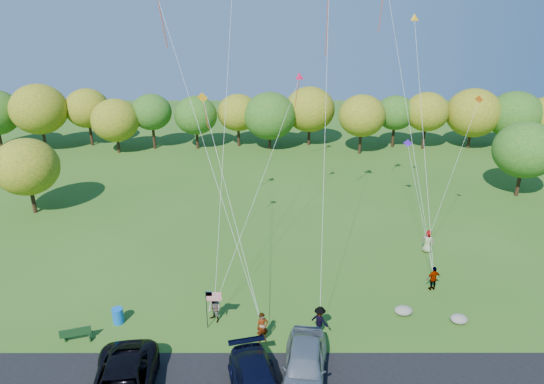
{
  "coord_description": "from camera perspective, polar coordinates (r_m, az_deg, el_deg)",
  "views": [
    {
      "loc": [
        -0.33,
        -22.51,
        18.32
      ],
      "look_at": [
        -0.31,
        6.0,
        6.84
      ],
      "focal_mm": 32.0,
      "sensor_mm": 36.0,
      "label": 1
    }
  ],
  "objects": [
    {
      "name": "boulder_near",
      "position": [
        31.97,
        15.2,
        -13.31
      ],
      "size": [
        1.11,
        0.87,
        0.55
      ],
      "primitive_type": "ellipsoid",
      "color": "gray",
      "rests_on": "ground"
    },
    {
      "name": "flyer_b",
      "position": [
        30.21,
        -6.79,
        -13.47
      ],
      "size": [
        1.1,
        1.09,
        1.79
      ],
      "primitive_type": "imported",
      "rotation": [
        0.0,
        0.0,
        -0.76
      ],
      "color": "#4C4C59",
      "rests_on": "ground"
    },
    {
      "name": "flyer_c",
      "position": [
        29.2,
        5.64,
        -14.82
      ],
      "size": [
        1.33,
        1.24,
        1.8
      ],
      "primitive_type": "imported",
      "rotation": [
        0.0,
        0.0,
        2.47
      ],
      "color": "#4C4C59",
      "rests_on": "ground"
    },
    {
      "name": "park_bench",
      "position": [
        30.84,
        -22.04,
        -15.22
      ],
      "size": [
        1.66,
        0.76,
        0.94
      ],
      "rotation": [
        0.0,
        0.0,
        0.3
      ],
      "color": "#133617",
      "rests_on": "ground"
    },
    {
      "name": "flyer_e",
      "position": [
        39.24,
        17.85,
        -5.56
      ],
      "size": [
        1.06,
        0.93,
        1.82
      ],
      "primitive_type": "imported",
      "rotation": [
        0.0,
        0.0,
        2.65
      ],
      "color": "#4C4C59",
      "rests_on": "ground"
    },
    {
      "name": "minivan_silver",
      "position": [
        26.15,
        3.85,
        -19.64
      ],
      "size": [
        2.87,
        5.69,
        1.86
      ],
      "primitive_type": "imported",
      "rotation": [
        0.0,
        0.0,
        -0.13
      ],
      "color": "#9CA1A6",
      "rests_on": "asphalt_lane"
    },
    {
      "name": "boulder_far",
      "position": [
        32.29,
        21.14,
        -13.76
      ],
      "size": [
        1.04,
        0.87,
        0.54
      ],
      "primitive_type": "ellipsoid",
      "color": "gray",
      "rests_on": "ground"
    },
    {
      "name": "treeline",
      "position": [
        60.12,
        -1.26,
        8.91
      ],
      "size": [
        76.17,
        27.38,
        8.56
      ],
      "color": "#332012",
      "rests_on": "ground"
    },
    {
      "name": "flag_assembly",
      "position": [
        29.14,
        -7.2,
        -12.57
      ],
      "size": [
        0.94,
        0.61,
        2.53
      ],
      "color": "black",
      "rests_on": "ground"
    },
    {
      "name": "trash_barrel",
      "position": [
        31.52,
        -17.66,
        -13.7
      ],
      "size": [
        0.66,
        0.66,
        0.99
      ],
      "primitive_type": "cylinder",
      "color": "blue",
      "rests_on": "ground"
    },
    {
      "name": "ground",
      "position": [
        29.03,
        0.64,
        -17.21
      ],
      "size": [
        140.0,
        140.0,
        0.0
      ],
      "primitive_type": "plane",
      "color": "#2C5919",
      "rests_on": "ground"
    },
    {
      "name": "flyer_a",
      "position": [
        28.5,
        -1.13,
        -15.66
      ],
      "size": [
        0.79,
        0.65,
        1.88
      ],
      "primitive_type": "imported",
      "rotation": [
        0.0,
        0.0,
        0.33
      ],
      "color": "#4C4C59",
      "rests_on": "ground"
    },
    {
      "name": "flyer_d",
      "position": [
        34.61,
        18.48,
        -9.62
      ],
      "size": [
        1.09,
        0.67,
        1.74
      ],
      "primitive_type": "imported",
      "rotation": [
        0.0,
        0.0,
        3.39
      ],
      "color": "#4C4C59",
      "rests_on": "ground"
    }
  ]
}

